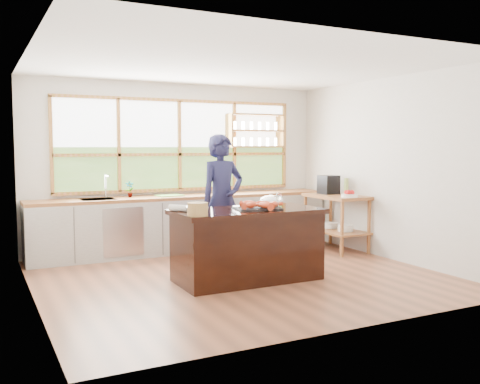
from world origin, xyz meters
TOP-DOWN VIEW (x-y plane):
  - ground_plane at (0.00, 0.00)m, footprint 5.00×5.00m
  - room_shell at (0.02, 0.51)m, footprint 5.02×4.52m
  - back_counter at (-0.02, 1.94)m, footprint 4.90×0.63m
  - right_shelf_unit at (2.19, 0.89)m, footprint 0.62×1.10m
  - island at (0.00, -0.20)m, footprint 1.85×0.90m
  - cook at (0.08, 0.73)m, footprint 0.73×0.53m
  - potted_plant at (-0.90, 2.00)m, footprint 0.14×0.11m
  - cutting_board at (-0.27, 1.94)m, footprint 0.42×0.32m
  - espresso_machine at (2.19, 1.11)m, footprint 0.27×0.29m
  - wine_bottle at (2.24, 0.71)m, footprint 0.09×0.09m
  - fruit_bowl at (2.14, 0.50)m, footprint 0.26×0.26m
  - slate_board at (0.12, -0.24)m, footprint 0.61×0.49m
  - lobster_pile at (0.14, -0.27)m, footprint 0.52×0.48m
  - mixing_bowl_left at (-0.69, -0.24)m, footprint 0.27×0.27m
  - mixing_bowl_right at (0.45, -0.01)m, footprint 0.31×0.31m
  - wine_glass at (0.27, -0.50)m, footprint 0.08×0.08m
  - wicker_basket at (-0.79, -0.50)m, footprint 0.23×0.23m
  - parchment_roll at (-0.83, -0.04)m, footprint 0.25×0.29m

SIDE VIEW (x-z plane):
  - ground_plane at x=0.00m, z-range 0.00..0.00m
  - island at x=0.00m, z-range 0.00..0.90m
  - back_counter at x=-0.02m, z-range 0.00..0.90m
  - right_shelf_unit at x=2.19m, z-range 0.15..1.05m
  - cutting_board at x=-0.27m, z-range 0.90..0.91m
  - slate_board at x=0.12m, z-range 0.90..0.92m
  - cook at x=0.08m, z-range 0.00..1.85m
  - parchment_roll at x=-0.83m, z-range 0.90..0.98m
  - fruit_bowl at x=2.14m, z-range 0.89..1.00m
  - mixing_bowl_left at x=-0.69m, z-range 0.89..1.02m
  - lobster_pile at x=0.14m, z-range 0.92..1.00m
  - mixing_bowl_right at x=0.45m, z-range 0.89..1.04m
  - wicker_basket at x=-0.79m, z-range 0.90..1.05m
  - potted_plant at x=-0.90m, z-range 0.90..1.15m
  - wine_bottle at x=2.24m, z-range 0.90..1.18m
  - espresso_machine at x=2.19m, z-range 0.90..1.21m
  - wine_glass at x=0.27m, z-range 0.95..1.17m
  - room_shell at x=0.02m, z-range 0.40..3.11m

